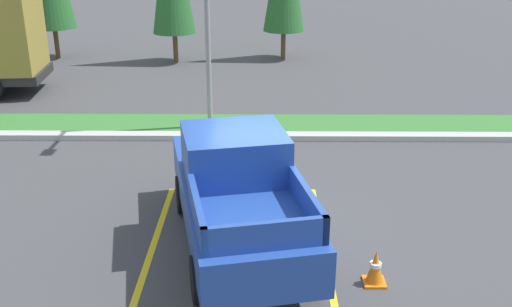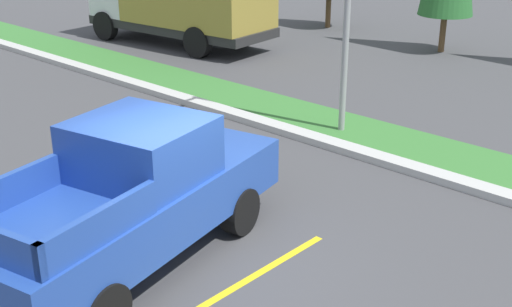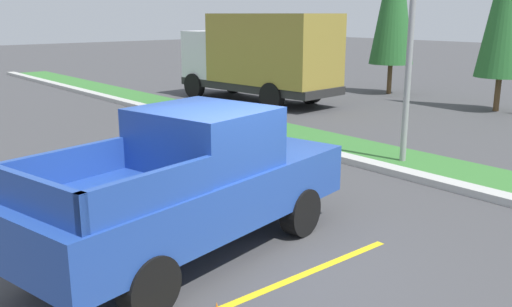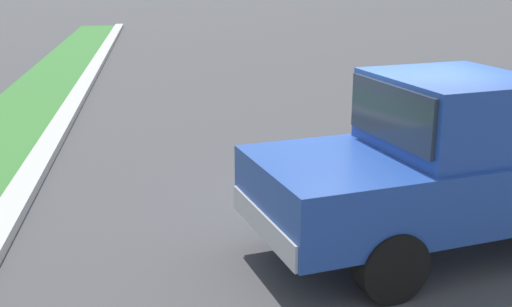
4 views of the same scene
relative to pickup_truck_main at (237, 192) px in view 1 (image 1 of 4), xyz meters
name	(u,v)px [view 1 (image 1 of 4)]	position (x,y,z in m)	size (l,w,h in m)	color
ground_plane	(278,228)	(0.75, 0.61, -1.04)	(120.00, 120.00, 0.00)	#424244
parking_line_near	(154,244)	(-1.54, -0.05, -1.04)	(0.12, 4.80, 0.01)	yellow
parking_line_far	(323,245)	(1.56, -0.05, -1.04)	(0.12, 4.80, 0.01)	yellow
curb_strip	(273,136)	(0.75, 5.61, -0.97)	(56.00, 0.40, 0.15)	#B2B2AD
grass_median	(272,125)	(0.75, 6.71, -1.01)	(56.00, 1.80, 0.06)	#387533
pickup_truck_main	(237,192)	(0.00, 0.00, 0.00)	(2.92, 5.50, 2.10)	black
traffic_cone	(375,268)	(2.28, -1.25, -0.75)	(0.36, 0.36, 0.60)	orange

